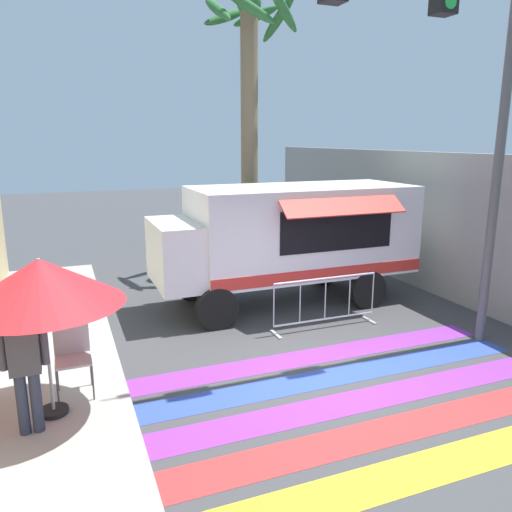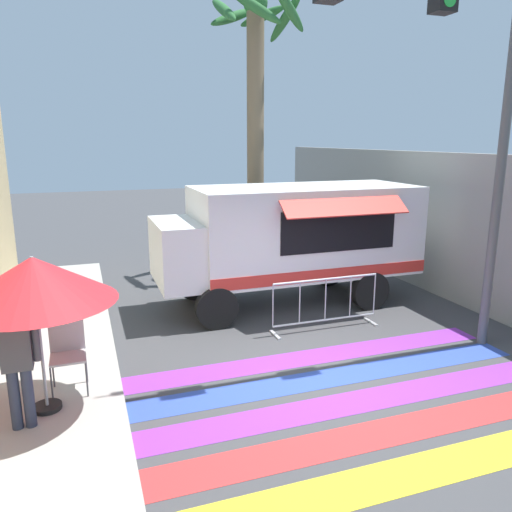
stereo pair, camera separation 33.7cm
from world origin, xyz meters
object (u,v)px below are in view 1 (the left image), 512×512
patio_umbrella (41,282)px  folding_chair (72,351)px  food_truck (283,234)px  traffic_signal_pole (446,53)px  barricade_front (325,303)px  vendor_person (25,361)px  palm_tree (250,98)px

patio_umbrella → folding_chair: 1.26m
folding_chair → food_truck: bearing=20.8°
traffic_signal_pole → barricade_front: size_ratio=3.13×
traffic_signal_pole → food_truck: bearing=109.8°
food_truck → vendor_person: (-4.91, -3.61, -0.49)m
barricade_front → vendor_person: bearing=-158.8°
folding_chair → barricade_front: (4.52, 1.12, -0.23)m
traffic_signal_pole → folding_chair: (-5.55, 0.42, -4.04)m
food_truck → palm_tree: bearing=83.6°
patio_umbrella → barricade_front: size_ratio=0.94×
food_truck → folding_chair: (-4.40, -2.78, -0.81)m
traffic_signal_pole → vendor_person: bearing=-176.1°
barricade_front → palm_tree: size_ratio=0.30×
traffic_signal_pole → vendor_person: traffic_signal_pole is taller
food_truck → traffic_signal_pole: (1.15, -3.19, 3.23)m
food_truck → palm_tree: (0.31, 2.78, 2.99)m
folding_chair → barricade_front: folding_chair is taller
folding_chair → palm_tree: bearing=38.3°
traffic_signal_pole → palm_tree: (-0.84, 5.98, -0.24)m
vendor_person → barricade_front: size_ratio=0.75×
traffic_signal_pole → palm_tree: palm_tree is taller
traffic_signal_pole → barricade_front: bearing=123.6°
patio_umbrella → vendor_person: patio_umbrella is taller
barricade_front → palm_tree: bearing=87.6°
folding_chair → palm_tree: size_ratio=0.14×
food_truck → folding_chair: 5.26m
vendor_person → barricade_front: 5.44m
folding_chair → vendor_person: vendor_person is taller
patio_umbrella → barricade_front: 5.25m
food_truck → palm_tree: size_ratio=0.79×
patio_umbrella → palm_tree: 8.28m
folding_chair → vendor_person: 1.03m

